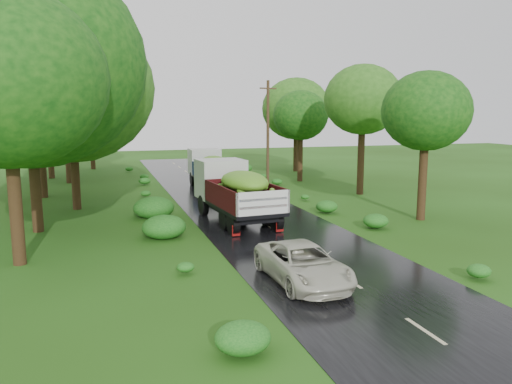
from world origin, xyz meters
name	(u,v)px	position (x,y,z in m)	size (l,w,h in m)	color
ground	(349,281)	(0.00, 0.00, 0.00)	(120.00, 120.00, 0.00)	#1F410D
road	(293,243)	(0.00, 5.00, 0.01)	(6.50, 80.00, 0.02)	black
road_lines	(285,237)	(0.00, 6.00, 0.02)	(0.12, 69.60, 0.00)	#BFB78C
truck_near	(234,188)	(-1.23, 10.02, 1.66)	(3.04, 7.18, 2.94)	black
truck_far	(210,167)	(-0.01, 21.27, 1.54)	(2.36, 6.50, 2.73)	black
car	(303,264)	(-1.52, 0.32, 0.64)	(2.04, 4.43, 1.23)	beige
utility_pole	(268,132)	(4.42, 21.34, 4.01)	(1.36, 0.35, 7.79)	#382616
trees_left	(51,87)	(-10.28, 19.58, 7.01)	(7.15, 35.26, 9.68)	black
trees_right	(330,110)	(8.85, 20.08, 5.65)	(5.49, 25.21, 7.73)	black
shrubs	(237,200)	(0.00, 14.00, 0.35)	(11.90, 44.00, 0.70)	#145618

